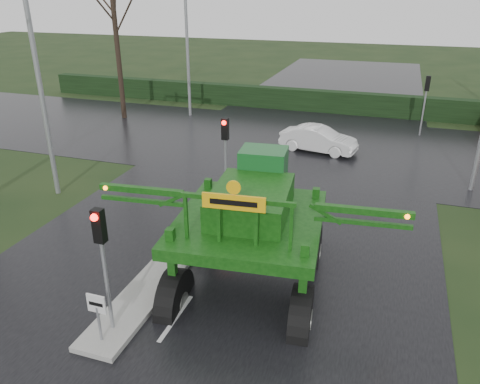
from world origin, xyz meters
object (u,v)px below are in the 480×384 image
(traffic_signal_near, at_px, (101,245))
(street_light_left_near, at_px, (40,50))
(traffic_signal_mid, at_px, (225,142))
(white_sedan, at_px, (318,151))
(keep_left_sign, at_px, (97,310))
(crop_sprayer, at_px, (173,225))
(street_light_left_far, at_px, (191,24))
(traffic_signal_far, at_px, (426,92))

(traffic_signal_near, relative_size, street_light_left_near, 0.35)
(traffic_signal_near, xyz_separation_m, traffic_signal_mid, (0.00, 8.50, 0.00))
(traffic_signal_near, height_order, white_sedan, traffic_signal_near)
(traffic_signal_mid, height_order, white_sedan, traffic_signal_mid)
(keep_left_sign, xyz_separation_m, crop_sprayer, (0.95, 2.34, 1.29))
(keep_left_sign, height_order, traffic_signal_near, traffic_signal_near)
(street_light_left_near, distance_m, street_light_left_far, 14.00)
(traffic_signal_mid, xyz_separation_m, street_light_left_near, (-6.89, -1.49, 3.40))
(street_light_left_far, height_order, white_sedan, street_light_left_far)
(traffic_signal_near, bearing_deg, keep_left_sign, -90.00)
(traffic_signal_far, relative_size, street_light_left_near, 0.35)
(keep_left_sign, relative_size, traffic_signal_far, 0.38)
(street_light_left_near, distance_m, white_sedan, 14.39)
(traffic_signal_far, height_order, street_light_left_near, street_light_left_near)
(traffic_signal_far, distance_m, white_sedan, 7.67)
(street_light_left_far, bearing_deg, traffic_signal_far, 0.03)
(traffic_signal_mid, xyz_separation_m, street_light_left_far, (-6.89, 12.51, 3.40))
(white_sedan, bearing_deg, keep_left_sign, -178.54)
(street_light_left_far, bearing_deg, white_sedan, -27.55)
(keep_left_sign, distance_m, crop_sprayer, 2.84)
(traffic_signal_far, bearing_deg, street_light_left_near, 43.63)
(keep_left_sign, bearing_deg, street_light_left_far, 107.78)
(traffic_signal_far, height_order, street_light_left_far, street_light_left_far)
(traffic_signal_near, distance_m, traffic_signal_far, 22.42)
(traffic_signal_near, height_order, traffic_signal_far, same)
(traffic_signal_near, xyz_separation_m, street_light_left_near, (-6.89, 7.01, 3.40))
(traffic_signal_mid, distance_m, street_light_left_far, 14.68)
(keep_left_sign, bearing_deg, white_sedan, 81.38)
(traffic_signal_near, height_order, street_light_left_far, street_light_left_far)
(traffic_signal_far, xyz_separation_m, street_light_left_far, (-14.69, -0.01, 3.40))
(traffic_signal_far, bearing_deg, street_light_left_far, 0.03)
(crop_sprayer, bearing_deg, keep_left_sign, -117.73)
(street_light_left_near, height_order, street_light_left_far, same)
(traffic_signal_far, bearing_deg, white_sedan, 42.94)
(traffic_signal_near, xyz_separation_m, crop_sprayer, (0.95, 1.85, -0.24))
(traffic_signal_near, height_order, traffic_signal_mid, same)
(traffic_signal_near, bearing_deg, traffic_signal_mid, 90.00)
(traffic_signal_near, distance_m, street_light_left_near, 10.40)
(crop_sprayer, height_order, white_sedan, crop_sprayer)
(keep_left_sign, relative_size, traffic_signal_near, 0.38)
(traffic_signal_far, relative_size, street_light_left_far, 0.35)
(crop_sprayer, bearing_deg, street_light_left_far, 106.57)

